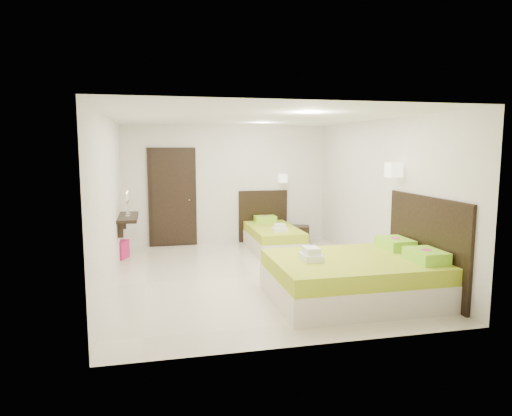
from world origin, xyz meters
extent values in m
plane|color=beige|center=(0.00, 0.00, 0.00)|extent=(5.50, 5.50, 0.00)
cube|color=beige|center=(0.81, 1.82, 0.15)|extent=(0.93, 1.86, 0.30)
cube|color=#91AA1B|center=(0.81, 1.82, 0.39)|extent=(0.92, 1.84, 0.19)
cube|color=black|center=(0.81, 2.72, 0.58)|extent=(1.11, 0.05, 1.16)
cube|color=#93E029|center=(0.81, 2.52, 0.55)|extent=(0.46, 0.32, 0.13)
cylinder|color=#EA3785|center=(0.81, 2.52, 0.61)|extent=(0.11, 0.11, 0.00)
cube|color=white|center=(0.81, 1.31, 0.52)|extent=(0.28, 0.20, 0.07)
cube|color=white|center=(0.81, 1.31, 0.59)|extent=(0.21, 0.15, 0.07)
cube|color=beige|center=(1.22, 2.57, 1.44)|extent=(0.17, 0.17, 0.19)
cylinder|color=#2D2116|center=(1.22, 2.65, 1.44)|extent=(0.03, 0.16, 0.03)
cube|color=beige|center=(1.10, -1.45, 0.18)|extent=(2.29, 1.72, 0.37)
cube|color=#91AA1B|center=(1.10, -1.45, 0.48)|extent=(2.27, 1.70, 0.23)
cube|color=black|center=(2.22, -1.45, 0.72)|extent=(0.05, 1.95, 1.43)
cube|color=#93E029|center=(1.96, -1.85, 0.68)|extent=(0.39, 0.57, 0.16)
cylinder|color=#EA3785|center=(1.96, -1.85, 0.76)|extent=(0.14, 0.14, 0.00)
cube|color=#93E029|center=(1.96, -1.05, 0.68)|extent=(0.39, 0.57, 0.16)
cylinder|color=#EA3785|center=(1.96, -1.05, 0.76)|extent=(0.14, 0.14, 0.00)
cube|color=white|center=(0.47, -1.45, 0.64)|extent=(0.25, 0.34, 0.09)
cube|color=white|center=(0.47, -1.45, 0.73)|extent=(0.19, 0.26, 0.09)
cube|color=beige|center=(2.07, -0.73, 1.78)|extent=(0.21, 0.21, 0.23)
cylinder|color=#2D2116|center=(2.15, -0.73, 1.78)|extent=(0.16, 0.03, 0.03)
cube|color=black|center=(1.54, 2.32, 0.20)|extent=(0.53, 0.50, 0.39)
cube|color=#AC1754|center=(-2.30, 1.76, 0.17)|extent=(0.45, 0.45, 0.35)
cube|color=black|center=(-1.20, 2.71, 1.05)|extent=(1.02, 0.06, 2.14)
cube|color=black|center=(-1.20, 2.67, 1.05)|extent=(0.88, 0.04, 2.06)
cylinder|color=silver|center=(-0.85, 2.64, 1.00)|extent=(0.03, 0.10, 0.03)
cube|color=black|center=(-2.08, 1.60, 0.82)|extent=(0.35, 1.20, 0.06)
cube|color=black|center=(-2.19, 1.15, 0.67)|extent=(0.10, 0.04, 0.30)
cube|color=black|center=(-2.19, 2.05, 0.67)|extent=(0.10, 0.04, 0.30)
cylinder|color=silver|center=(-2.08, 1.45, 0.86)|extent=(0.10, 0.10, 0.02)
cylinder|color=silver|center=(-2.08, 1.45, 0.98)|extent=(0.02, 0.02, 0.22)
cone|color=silver|center=(-2.08, 1.45, 1.11)|extent=(0.07, 0.07, 0.04)
cylinder|color=white|center=(-2.08, 1.45, 1.20)|extent=(0.02, 0.02, 0.15)
sphere|color=#FFB23F|center=(-2.08, 1.45, 1.29)|extent=(0.02, 0.02, 0.02)
cylinder|color=silver|center=(-2.08, 1.75, 0.86)|extent=(0.10, 0.10, 0.02)
cylinder|color=silver|center=(-2.08, 1.75, 0.98)|extent=(0.02, 0.02, 0.22)
cone|color=silver|center=(-2.08, 1.75, 1.11)|extent=(0.07, 0.07, 0.04)
cylinder|color=white|center=(-2.08, 1.75, 1.20)|extent=(0.02, 0.02, 0.15)
sphere|color=#FFB23F|center=(-2.08, 1.75, 1.29)|extent=(0.02, 0.02, 0.02)
camera|label=1|loc=(-1.60, -7.19, 2.13)|focal=32.00mm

